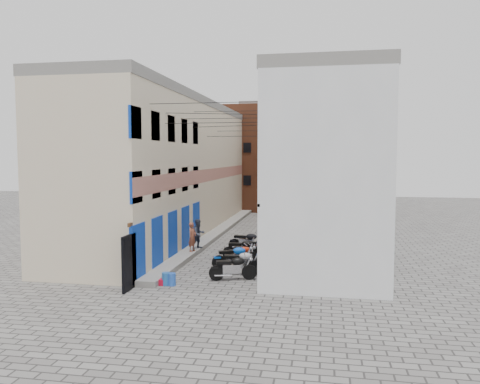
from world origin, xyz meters
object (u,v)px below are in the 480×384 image
Objects in this scene: motorcycle_a at (233,266)px; water_jug_near at (166,279)px; motorcycle_c at (234,256)px; motorcycle_e at (243,248)px; motorcycle_d at (241,253)px; person_b at (199,234)px; motorcycle_b at (241,261)px; person_a at (192,237)px; motorcycle_f at (260,246)px; red_crate at (163,282)px; water_jug_far at (172,279)px; motorcycle_g at (247,241)px.

motorcycle_a reaches higher than water_jug_near.
motorcycle_c reaches higher than motorcycle_e.
motorcycle_d is 3.31× the size of water_jug_near.
person_b is (-2.60, 3.21, 0.43)m from motorcycle_c.
water_jug_near is at bearing -79.03° from motorcycle_a.
motorcycle_b is 4.63m from person_a.
motorcycle_c reaches higher than motorcycle_a.
motorcycle_a is at bearing -17.37° from motorcycle_b.
motorcycle_f is at bearing 65.05° from water_jug_near.
motorcycle_c is at bearing -3.77° from motorcycle_e.
motorcycle_f is (0.28, 4.14, -0.10)m from motorcycle_b.
red_crate is at bearing -27.34° from motorcycle_e.
person_a is 5.66m from water_jug_near.
person_b is at bearing 91.96° from red_crate.
water_jug_near is 1.03× the size of water_jug_far.
motorcycle_c is at bearing -162.29° from motorcycle_b.
motorcycle_g is (-0.16, 2.80, 0.12)m from motorcycle_d.
motorcycle_c is 4.20× the size of water_jug_far.
motorcycle_g is at bearing 158.28° from motorcycle_c.
motorcycle_g is 1.36× the size of person_b.
water_jug_near is 1.32× the size of red_crate.
motorcycle_c is 3.94m from motorcycle_g.
motorcycle_e is (-0.24, 3.88, 0.01)m from motorcycle_a.
motorcycle_b is 3.34m from water_jug_far.
motorcycle_g is 5.43× the size of red_crate.
motorcycle_e reaches higher than motorcycle_f.
red_crate is at bearing -54.43° from motorcycle_d.
motorcycle_g is 4.25× the size of water_jug_far.
motorcycle_c is 3.92m from water_jug_near.
motorcycle_a is 3.90× the size of water_jug_near.
motorcycle_b is at bearing -15.35° from motorcycle_d.
motorcycle_f is (0.62, 2.03, 0.01)m from motorcycle_d.
person_b is at bearing -151.85° from motorcycle_b.
motorcycle_e is 2.98m from person_b.
motorcycle_f is 4.41× the size of red_crate.
motorcycle_f is 1.14× the size of person_a.
person_b reaches higher than person_a.
water_jug_near is at bearing -52.92° from motorcycle_d.
motorcycle_f reaches higher than red_crate.
motorcycle_a is 1.17× the size of motorcycle_f.
water_jug_far is (0.62, -6.42, -0.79)m from person_b.
motorcycle_c is 4.03m from red_crate.
person_b reaches higher than motorcycle_d.
motorcycle_d reaches higher than red_crate.
motorcycle_d is at bearing -178.94° from motorcycle_b.
motorcycle_g reaches higher than red_crate.
water_jug_far is at bearing 0.00° from red_crate.
person_b reaches higher than motorcycle_b.
motorcycle_f is at bearing -53.27° from person_b.
person_b is (-2.66, 1.28, 0.44)m from motorcycle_e.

